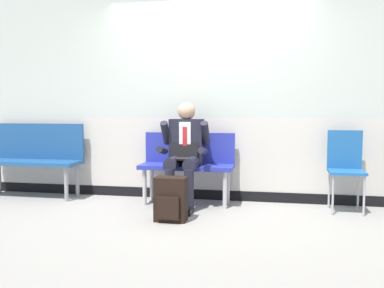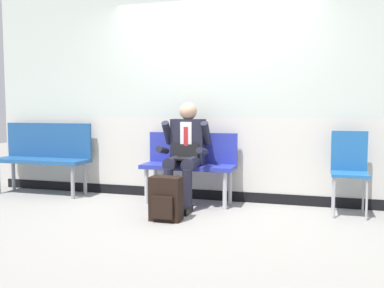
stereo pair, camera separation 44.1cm
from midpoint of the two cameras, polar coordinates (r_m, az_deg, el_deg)
name	(u,v)px [view 1 (the left image)]	position (r m, az deg, el deg)	size (l,w,h in m)	color
ground_plane	(198,212)	(4.71, -1.82, -9.33)	(18.00, 18.00, 0.00)	gray
station_wall	(209,88)	(5.27, -0.10, 7.74)	(6.18, 0.14, 2.86)	beige
bench_with_person	(188,161)	(5.07, -3.08, -2.39)	(1.13, 0.42, 0.86)	#28339E
bench_empty	(34,154)	(5.94, -22.94, -1.32)	(1.32, 0.42, 0.96)	navy
person_seated	(184,151)	(4.87, -3.65, -1.01)	(0.57, 0.70, 1.23)	#1E1E2D
backpack	(171,200)	(4.31, -5.92, -7.63)	(0.32, 0.23, 0.46)	black
folding_chair	(346,163)	(4.91, 17.97, -2.49)	(0.38, 0.38, 0.91)	#1E5999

